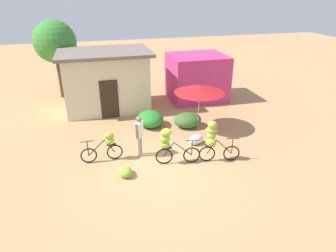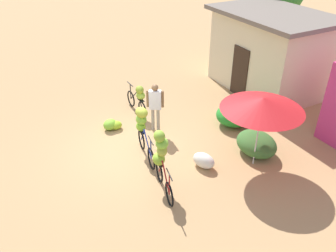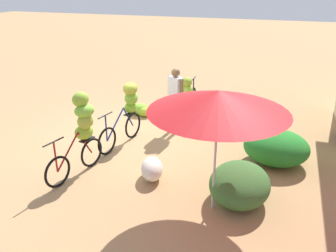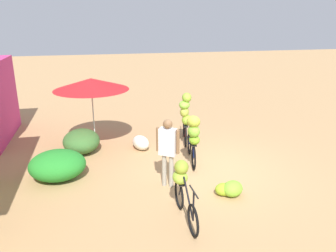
# 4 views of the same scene
# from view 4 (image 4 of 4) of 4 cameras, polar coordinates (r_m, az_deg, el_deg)

# --- Properties ---
(ground_plane) EXTENTS (60.00, 60.00, 0.00)m
(ground_plane) POSITION_cam_4_polar(r_m,az_deg,el_deg) (9.22, 5.83, -7.35)
(ground_plane) COLOR tan
(hedge_bush_front_left) EXTENTS (1.25, 1.42, 0.75)m
(hedge_bush_front_left) POSITION_cam_4_polar(r_m,az_deg,el_deg) (8.99, -18.28, -6.34)
(hedge_bush_front_left) COLOR #258329
(hedge_bush_front_left) RESTS_ON ground
(hedge_bush_front_right) EXTENTS (1.35, 1.10, 0.69)m
(hedge_bush_front_right) POSITION_cam_4_polar(r_m,az_deg,el_deg) (10.54, -14.50, -2.49)
(hedge_bush_front_right) COLOR #396A2F
(hedge_bush_front_right) RESTS_ON ground
(market_umbrella) EXTENTS (2.28, 2.28, 2.19)m
(market_umbrella) POSITION_cam_4_polar(r_m,az_deg,el_deg) (10.46, -12.93, 6.97)
(market_umbrella) COLOR beige
(market_umbrella) RESTS_ON ground
(bicycle_leftmost) EXTENTS (1.62, 0.37, 1.17)m
(bicycle_leftmost) POSITION_cam_4_polar(r_m,az_deg,el_deg) (6.92, 2.51, -10.08)
(bicycle_leftmost) COLOR black
(bicycle_leftmost) RESTS_ON ground
(bicycle_near_pile) EXTENTS (1.71, 0.46, 1.48)m
(bicycle_near_pile) POSITION_cam_4_polar(r_m,az_deg,el_deg) (9.06, 4.27, -1.65)
(bicycle_near_pile) COLOR black
(bicycle_near_pile) RESTS_ON ground
(bicycle_center_loaded) EXTENTS (1.58, 0.55, 1.72)m
(bicycle_center_loaded) POSITION_cam_4_polar(r_m,az_deg,el_deg) (10.63, 2.99, 1.90)
(bicycle_center_loaded) COLOR black
(bicycle_center_loaded) RESTS_ON ground
(banana_pile_on_ground) EXTENTS (0.65, 0.72, 0.36)m
(banana_pile_on_ground) POSITION_cam_4_polar(r_m,az_deg,el_deg) (8.00, 10.43, -10.47)
(banana_pile_on_ground) COLOR #7EBB31
(banana_pile_on_ground) RESTS_ON ground
(produce_sack) EXTENTS (0.81, 0.66, 0.44)m
(produce_sack) POSITION_cam_4_polar(r_m,az_deg,el_deg) (10.46, -4.65, -2.84)
(produce_sack) COLOR silver
(produce_sack) RESTS_ON ground
(person_vendor) EXTENTS (0.38, 0.50, 1.70)m
(person_vendor) POSITION_cam_4_polar(r_m,az_deg,el_deg) (7.91, -0.05, -3.43)
(person_vendor) COLOR gray
(person_vendor) RESTS_ON ground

